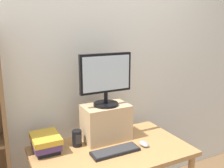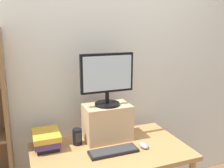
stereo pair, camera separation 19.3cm
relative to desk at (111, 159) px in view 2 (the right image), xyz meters
name	(u,v)px [view 2 (the right image)]	position (x,y,z in m)	size (l,w,h in m)	color
back_wall	(91,70)	(0.00, 0.51, 0.64)	(7.00, 0.08, 2.60)	silver
desk	(111,159)	(0.00, 0.00, 0.00)	(1.21, 0.71, 0.75)	#B7844C
riser_box	(107,122)	(0.04, 0.19, 0.24)	(0.39, 0.24, 0.30)	tan
computer_monitor	(107,77)	(0.04, 0.18, 0.63)	(0.44, 0.21, 0.43)	black
keyboard	(114,151)	(0.00, -0.06, 0.10)	(0.38, 0.13, 0.02)	black
computer_mouse	(144,145)	(0.26, -0.07, 0.11)	(0.06, 0.10, 0.04)	#99999E
book_stack	(46,140)	(-0.47, 0.21, 0.16)	(0.21, 0.26, 0.13)	black
desk_speaker	(77,137)	(-0.22, 0.18, 0.15)	(0.08, 0.08, 0.13)	black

